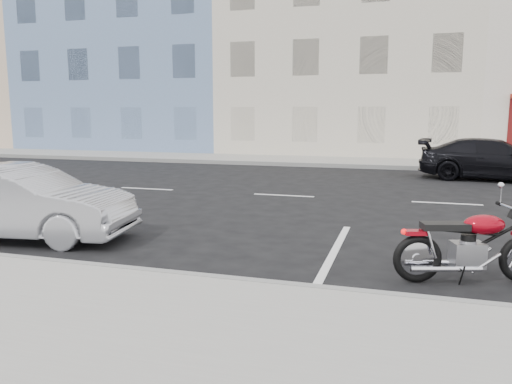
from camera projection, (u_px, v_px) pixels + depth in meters
The scene contains 8 objects.
ground at pixel (362, 199), 12.46m from camera, with size 120.00×120.00×0.00m, color black.
sidewalk_far at pixel (264, 160), 22.09m from camera, with size 80.00×3.40×0.15m, color gray.
curb_far at pixel (253, 163), 20.48m from camera, with size 80.00×0.12×0.16m, color gray.
bldg_far_west at pixel (0, 56), 34.29m from camera, with size 12.00×12.00×12.00m, color #CAAF92.
bldg_blue at pixel (157, 41), 30.81m from camera, with size 12.00×12.00×13.00m, color #627CA5.
bldg_cream at pixel (354, 46), 27.53m from camera, with size 12.00×12.00×11.50m, color beige.
sedan_silver at pixel (19, 202), 8.48m from camera, with size 1.34×3.85×1.27m, color #A5A6AC.
car_far at pixel (494, 159), 15.90m from camera, with size 1.85×4.55×1.32m, color black.
Camera 1 is at (0.99, -12.52, 2.15)m, focal length 35.00 mm.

